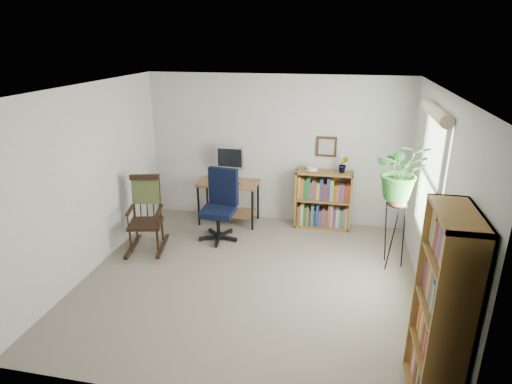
% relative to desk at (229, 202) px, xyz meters
% --- Properties ---
extents(floor, '(4.20, 4.00, 0.00)m').
position_rel_desk_xyz_m(floor, '(0.73, -1.70, -0.35)').
color(floor, gray).
rests_on(floor, ground).
extents(ceiling, '(4.20, 4.00, 0.00)m').
position_rel_desk_xyz_m(ceiling, '(0.73, -1.70, 2.05)').
color(ceiling, white).
rests_on(ceiling, ground).
extents(wall_back, '(4.20, 0.00, 2.40)m').
position_rel_desk_xyz_m(wall_back, '(0.73, 0.30, 0.85)').
color(wall_back, beige).
rests_on(wall_back, ground).
extents(wall_front, '(4.20, 0.00, 2.40)m').
position_rel_desk_xyz_m(wall_front, '(0.73, -3.70, 0.85)').
color(wall_front, beige).
rests_on(wall_front, ground).
extents(wall_left, '(0.00, 4.00, 2.40)m').
position_rel_desk_xyz_m(wall_left, '(-1.37, -1.70, 0.85)').
color(wall_left, beige).
rests_on(wall_left, ground).
extents(wall_right, '(0.00, 4.00, 2.40)m').
position_rel_desk_xyz_m(wall_right, '(2.83, -1.70, 0.85)').
color(wall_right, beige).
rests_on(wall_right, ground).
extents(window, '(0.12, 1.20, 1.50)m').
position_rel_desk_xyz_m(window, '(2.79, -1.40, 1.05)').
color(window, silver).
rests_on(window, wall_right).
extents(desk, '(0.97, 0.54, 0.70)m').
position_rel_desk_xyz_m(desk, '(0.00, 0.00, 0.00)').
color(desk, olive).
rests_on(desk, floor).
extents(monitor, '(0.46, 0.16, 0.56)m').
position_rel_desk_xyz_m(monitor, '(0.00, 0.14, 0.63)').
color(monitor, silver).
rests_on(monitor, desk).
extents(keyboard, '(0.40, 0.15, 0.02)m').
position_rel_desk_xyz_m(keyboard, '(0.00, -0.12, 0.36)').
color(keyboard, black).
rests_on(keyboard, desk).
extents(office_chair, '(0.68, 0.68, 1.10)m').
position_rel_desk_xyz_m(office_chair, '(0.01, -0.67, 0.20)').
color(office_chair, black).
rests_on(office_chair, floor).
extents(rocking_chair, '(0.78, 1.06, 1.10)m').
position_rel_desk_xyz_m(rocking_chair, '(-0.92, -1.18, 0.20)').
color(rocking_chair, black).
rests_on(rocking_chair, floor).
extents(low_bookshelf, '(0.89, 0.30, 0.94)m').
position_rel_desk_xyz_m(low_bookshelf, '(1.53, 0.12, 0.12)').
color(low_bookshelf, olive).
rests_on(low_bookshelf, floor).
extents(tall_bookshelf, '(0.32, 0.75, 1.73)m').
position_rel_desk_xyz_m(tall_bookshelf, '(2.65, -3.23, 0.51)').
color(tall_bookshelf, olive).
rests_on(tall_bookshelf, floor).
extents(plant_stand, '(0.35, 0.35, 1.05)m').
position_rel_desk_xyz_m(plant_stand, '(2.53, -0.97, 0.17)').
color(plant_stand, black).
rests_on(plant_stand, floor).
extents(spider_plant, '(1.69, 1.88, 1.46)m').
position_rel_desk_xyz_m(spider_plant, '(2.53, -0.97, 1.35)').
color(spider_plant, '#286925').
rests_on(spider_plant, plant_stand).
extents(potted_plant_small, '(0.13, 0.24, 0.11)m').
position_rel_desk_xyz_m(potted_plant_small, '(1.81, 0.13, 0.64)').
color(potted_plant_small, '#286925').
rests_on(potted_plant_small, low_bookshelf).
extents(framed_picture, '(0.32, 0.04, 0.32)m').
position_rel_desk_xyz_m(framed_picture, '(1.53, 0.27, 0.95)').
color(framed_picture, black).
rests_on(framed_picture, wall_back).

